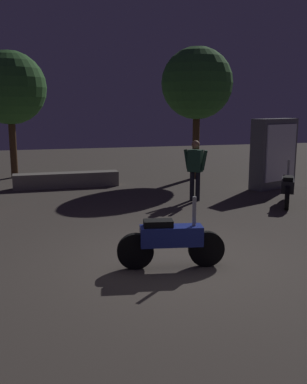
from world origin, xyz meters
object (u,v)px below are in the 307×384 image
at_px(kiosk_billboard, 274,154).
at_px(motorcycle_black_parked_left, 287,188).
at_px(person_rider_beside, 195,165).
at_px(motorcycle_blue_foreground, 171,240).

bearing_deg(kiosk_billboard, motorcycle_black_parked_left, 46.21).
bearing_deg(person_rider_beside, kiosk_billboard, 151.45).
distance_m(motorcycle_black_parked_left, kiosk_billboard, 2.44).
bearing_deg(motorcycle_blue_foreground, motorcycle_black_parked_left, 48.80).
bearing_deg(person_rider_beside, motorcycle_blue_foreground, 16.18).
height_order(motorcycle_blue_foreground, kiosk_billboard, kiosk_billboard).
relative_size(motorcycle_blue_foreground, person_rider_beside, 1.04).
xyz_separation_m(motorcycle_black_parked_left, kiosk_billboard, (0.89, 2.19, 0.61)).
bearing_deg(motorcycle_blue_foreground, kiosk_billboard, 57.48).
bearing_deg(kiosk_billboard, person_rider_beside, -1.61).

